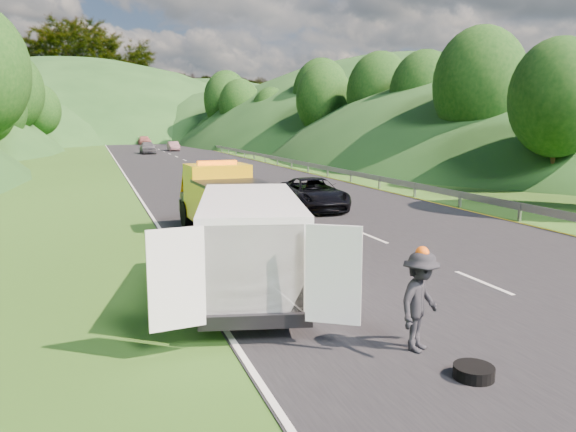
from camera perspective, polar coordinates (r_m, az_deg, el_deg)
name	(u,v)px	position (r m, az deg, el deg)	size (l,w,h in m)	color
ground	(342,274)	(15.25, 5.50, -5.86)	(320.00, 320.00, 0.00)	#38661E
road_surface	(195,164)	(54.27, -9.46, 5.21)	(14.00, 200.00, 0.02)	black
guardrail	(237,155)	(67.98, -5.19, 6.16)	(0.06, 140.00, 1.52)	gray
tree_line_right	(312,151)	(79.03, 2.49, 6.66)	(14.00, 140.00, 14.00)	#284E17
hills_backdrop	(144,137)	(148.63, -14.46, 7.75)	(201.00, 288.60, 44.00)	#2D5B23
tow_truck	(226,200)	(20.03, -6.33, 1.59)	(2.57, 6.19, 2.62)	black
white_van	(250,241)	(12.96, -3.89, -2.51)	(4.34, 7.14, 2.37)	black
woman	(213,279)	(14.82, -7.58, -6.35)	(0.56, 0.41, 1.53)	silver
child	(252,277)	(14.91, -3.67, -6.19)	(0.52, 0.40, 1.07)	tan
worker	(418,351)	(10.58, 13.09, -13.21)	(1.17, 0.67, 1.81)	black
suitcase	(183,269)	(14.75, -10.64, -5.34)	(0.36, 0.20, 0.59)	#61634A
spare_tire	(473,379)	(9.76, 18.31, -15.45)	(0.65, 0.65, 0.20)	black
passing_suv	(313,209)	(26.16, 2.56, 0.69)	(2.37, 5.15, 1.43)	black
dist_car_a	(148,154)	(73.07, -14.03, 6.15)	(1.83, 4.55, 1.55)	#4F4F54
dist_car_b	(173,151)	(79.31, -11.56, 6.49)	(1.35, 3.87, 1.28)	brown
dist_car_c	(145,145)	(101.74, -14.36, 7.03)	(2.02, 4.97, 1.44)	#A55B52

